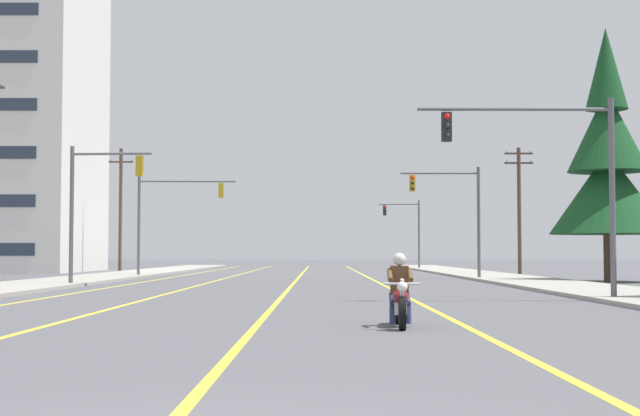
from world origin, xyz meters
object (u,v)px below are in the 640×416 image
traffic_signal_mid_right (458,206)px  conifer_tree_right_verge_far (609,164)px  traffic_signal_near_left (95,195)px  utility_pole_right_far (520,206)px  traffic_signal_near_right (555,164)px  traffic_signal_far_right (409,225)px  motorcycle_with_rider (401,297)px  traffic_signal_mid_left (169,209)px  utility_pole_left_far (122,206)px

traffic_signal_mid_right → conifer_tree_right_verge_far: conifer_tree_right_verge_far is taller
traffic_signal_near_left → utility_pole_right_far: utility_pole_right_far is taller
traffic_signal_near_right → traffic_signal_near_left: 21.26m
traffic_signal_mid_right → traffic_signal_far_right: same height
motorcycle_with_rider → traffic_signal_mid_right: traffic_signal_mid_right is taller
motorcycle_with_rider → traffic_signal_mid_right: bearing=79.5°
motorcycle_with_rider → traffic_signal_far_right: 64.31m
traffic_signal_mid_left → utility_pole_right_far: 23.57m
motorcycle_with_rider → traffic_signal_far_right: bearing=84.4°
utility_pole_left_far → traffic_signal_mid_right: bearing=-41.6°
utility_pole_left_far → traffic_signal_near_left: bearing=-79.8°
traffic_signal_near_left → traffic_signal_far_right: size_ratio=1.00×
conifer_tree_right_verge_far → motorcycle_with_rider: bearing=-114.9°
traffic_signal_near_right → traffic_signal_far_right: bearing=89.2°
traffic_signal_mid_right → traffic_signal_mid_left: size_ratio=1.00×
traffic_signal_mid_right → utility_pole_left_far: size_ratio=0.65×
motorcycle_with_rider → traffic_signal_near_right: bearing=59.9°
utility_pole_right_far → conifer_tree_right_verge_far: size_ratio=0.66×
utility_pole_left_far → conifer_tree_right_verge_far: (30.12, -24.22, 0.84)m
traffic_signal_near_left → utility_pole_left_far: (-5.46, 30.22, 1.11)m
utility_pole_right_far → traffic_signal_mid_left: bearing=-165.6°
traffic_signal_near_right → traffic_signal_mid_left: 32.52m
utility_pole_right_far → traffic_signal_near_right: bearing=-100.6°
traffic_signal_near_left → traffic_signal_mid_left: bearing=87.5°
traffic_signal_mid_left → utility_pole_right_far: utility_pole_right_far is taller
utility_pole_right_far → utility_pole_left_far: bearing=163.0°
conifer_tree_right_verge_far → utility_pole_left_far: bearing=141.2°
traffic_signal_mid_right → utility_pole_left_far: utility_pole_left_far is taller
motorcycle_with_rider → traffic_signal_far_right: size_ratio=0.35×
motorcycle_with_rider → utility_pole_left_far: (-17.05, 52.38, 4.54)m
traffic_signal_near_right → utility_pole_left_far: 48.40m
traffic_signal_mid_right → conifer_tree_right_verge_far: size_ratio=0.48×
traffic_signal_mid_left → conifer_tree_right_verge_far: conifer_tree_right_verge_far is taller
traffic_signal_near_left → conifer_tree_right_verge_far: (24.66, 6.00, 1.95)m
traffic_signal_mid_left → traffic_signal_far_right: 31.41m
utility_pole_left_far → conifer_tree_right_verge_far: 38.66m
motorcycle_with_rider → traffic_signal_far_right: traffic_signal_far_right is taller
motorcycle_with_rider → traffic_signal_mid_right: size_ratio=0.35×
traffic_signal_far_right → traffic_signal_near_left: bearing=-113.2°
traffic_signal_far_right → utility_pole_left_far: bearing=-153.8°
traffic_signal_mid_right → traffic_signal_mid_left: same height
traffic_signal_mid_left → utility_pole_right_far: bearing=14.4°
utility_pole_left_far → motorcycle_with_rider: bearing=-72.0°
traffic_signal_near_left → traffic_signal_mid_right: size_ratio=1.00×
motorcycle_with_rider → conifer_tree_right_verge_far: bearing=65.1°
motorcycle_with_rider → utility_pole_left_far: bearing=108.0°
traffic_signal_near_left → traffic_signal_far_right: 45.42m
motorcycle_with_rider → traffic_signal_near_left: bearing=117.6°
traffic_signal_mid_left → utility_pole_left_far: (-6.14, 14.75, 0.97)m
traffic_signal_mid_left → traffic_signal_near_right: bearing=-59.6°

